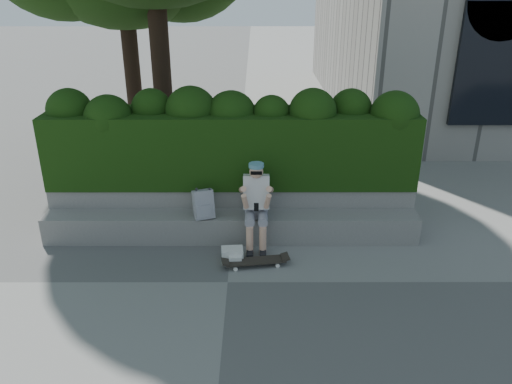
{
  "coord_description": "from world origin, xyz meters",
  "views": [
    {
      "loc": [
        0.39,
        -5.93,
        3.93
      ],
      "look_at": [
        0.4,
        1.0,
        0.95
      ],
      "focal_mm": 35.0,
      "sensor_mm": 36.0,
      "label": 1
    }
  ],
  "objects_px": {
    "skateboard": "(256,261)",
    "backpack_plaid": "(204,204)",
    "backpack_ground": "(232,255)",
    "person": "(256,202)"
  },
  "relations": [
    {
      "from": "person",
      "to": "skateboard",
      "type": "height_order",
      "value": "person"
    },
    {
      "from": "skateboard",
      "to": "backpack_ground",
      "type": "xyz_separation_m",
      "value": [
        -0.35,
        0.14,
        0.03
      ]
    },
    {
      "from": "skateboard",
      "to": "backpack_plaid",
      "type": "relative_size",
      "value": 2.02
    },
    {
      "from": "person",
      "to": "skateboard",
      "type": "distance_m",
      "value": 0.92
    },
    {
      "from": "person",
      "to": "backpack_plaid",
      "type": "xyz_separation_m",
      "value": [
        -0.82,
        0.08,
        -0.08
      ]
    },
    {
      "from": "backpack_plaid",
      "to": "backpack_ground",
      "type": "relative_size",
      "value": 1.4
    },
    {
      "from": "person",
      "to": "backpack_plaid",
      "type": "distance_m",
      "value": 0.83
    },
    {
      "from": "backpack_plaid",
      "to": "person",
      "type": "bearing_deg",
      "value": -26.7
    },
    {
      "from": "skateboard",
      "to": "backpack_ground",
      "type": "distance_m",
      "value": 0.38
    },
    {
      "from": "skateboard",
      "to": "backpack_plaid",
      "type": "xyz_separation_m",
      "value": [
        -0.82,
        0.71,
        0.6
      ]
    }
  ]
}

